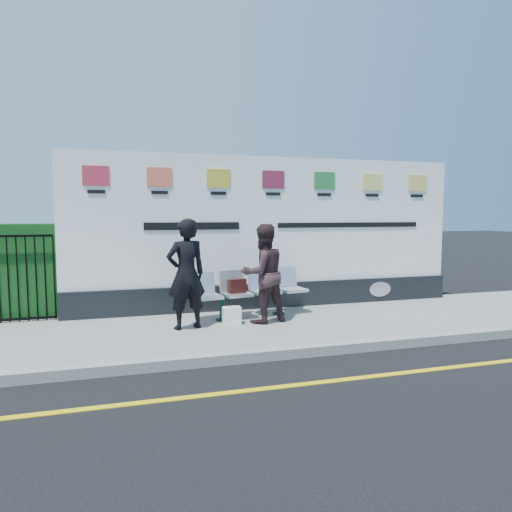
# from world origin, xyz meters

# --- Properties ---
(ground) EXTENTS (80.00, 80.00, 0.00)m
(ground) POSITION_xyz_m (0.00, 0.00, 0.00)
(ground) COLOR black
(pavement) EXTENTS (14.00, 3.00, 0.12)m
(pavement) POSITION_xyz_m (0.00, 2.50, 0.06)
(pavement) COLOR gray
(pavement) RESTS_ON ground
(kerb) EXTENTS (14.00, 0.18, 0.14)m
(kerb) POSITION_xyz_m (0.00, 1.00, 0.07)
(kerb) COLOR gray
(kerb) RESTS_ON ground
(yellow_line) EXTENTS (14.00, 0.10, 0.01)m
(yellow_line) POSITION_xyz_m (0.00, 0.00, 0.00)
(yellow_line) COLOR yellow
(yellow_line) RESTS_ON ground
(billboard) EXTENTS (8.00, 0.30, 3.00)m
(billboard) POSITION_xyz_m (0.50, 3.85, 1.42)
(billboard) COLOR black
(billboard) RESTS_ON pavement
(bench) EXTENTS (2.25, 0.92, 0.47)m
(bench) POSITION_xyz_m (-0.15, 3.06, 0.35)
(bench) COLOR silver
(bench) RESTS_ON pavement
(woman_left) EXTENTS (0.74, 0.57, 1.81)m
(woman_left) POSITION_xyz_m (-1.40, 2.56, 1.02)
(woman_left) COLOR black
(woman_left) RESTS_ON pavement
(woman_right) EXTENTS (0.96, 0.83, 1.71)m
(woman_right) POSITION_xyz_m (-0.06, 2.63, 0.97)
(woman_right) COLOR #352326
(woman_right) RESTS_ON pavement
(handbag_brown) EXTENTS (0.34, 0.20, 0.25)m
(handbag_brown) POSITION_xyz_m (-0.43, 3.02, 0.71)
(handbag_brown) COLOR black
(handbag_brown) RESTS_ON bench
(carrier_bag_white) EXTENTS (0.30, 0.18, 0.30)m
(carrier_bag_white) POSITION_xyz_m (-0.62, 2.63, 0.27)
(carrier_bag_white) COLOR white
(carrier_bag_white) RESTS_ON pavement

